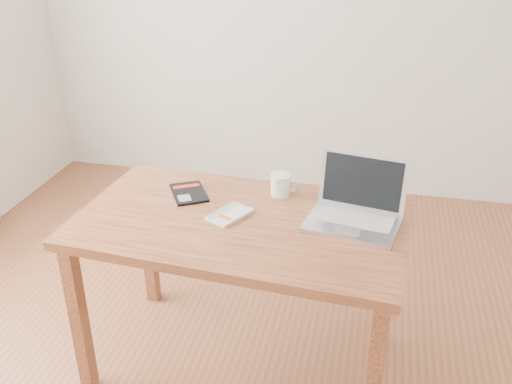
% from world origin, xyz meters
% --- Properties ---
extents(room, '(4.04, 4.04, 2.70)m').
position_xyz_m(room, '(-0.07, 0.00, 1.36)').
color(room, brown).
rests_on(room, ground).
extents(desk, '(1.36, 0.84, 0.75)m').
position_xyz_m(desk, '(-0.09, 0.08, 0.66)').
color(desk, brown).
rests_on(desk, ground).
extents(white_guidebook, '(0.18, 0.21, 0.02)m').
position_xyz_m(white_guidebook, '(-0.14, 0.10, 0.76)').
color(white_guidebook, silver).
rests_on(white_guidebook, desk).
extents(black_guidebook, '(0.22, 0.25, 0.01)m').
position_xyz_m(black_guidebook, '(-0.36, 0.25, 0.76)').
color(black_guidebook, black).
rests_on(black_guidebook, desk).
extents(laptop, '(0.39, 0.33, 0.25)m').
position_xyz_m(laptop, '(0.36, 0.18, 0.80)').
color(laptop, silver).
rests_on(laptop, desk).
extents(coffee_mug, '(0.13, 0.09, 0.09)m').
position_xyz_m(coffee_mug, '(0.03, 0.33, 0.80)').
color(coffee_mug, white).
rests_on(coffee_mug, desk).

